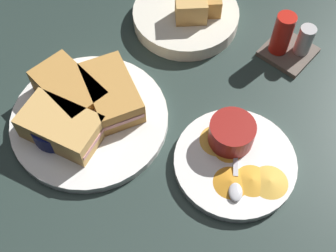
{
  "coord_description": "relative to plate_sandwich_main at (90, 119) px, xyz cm",
  "views": [
    {
      "loc": [
        31.68,
        -33.62,
        65.95
      ],
      "look_at": [
        6.12,
        -4.71,
        3.0
      ],
      "focal_mm": 47.2,
      "sensor_mm": 36.0,
      "label": 1
    }
  ],
  "objects": [
    {
      "name": "ground_plane",
      "position": [
        5.93,
        11.74,
        -2.3
      ],
      "size": [
        110.0,
        110.0,
        3.0
      ],
      "primitive_type": "cube",
      "color": "#283833"
    },
    {
      "name": "plate_sandwich_main",
      "position": [
        0.0,
        0.0,
        0.0
      ],
      "size": [
        27.42,
        27.42,
        1.6
      ],
      "primitive_type": "cylinder",
      "color": "white",
      "rests_on": "ground_plane"
    },
    {
      "name": "sandwich_half_near",
      "position": [
        0.65,
        5.17,
        3.2
      ],
      "size": [
        15.0,
        12.41,
        4.8
      ],
      "color": "#C68C42",
      "rests_on": "plate_sandwich_main"
    },
    {
      "name": "sandwich_half_far",
      "position": [
        -5.17,
        0.65,
        3.2
      ],
      "size": [
        13.84,
        8.74,
        4.8
      ],
      "color": "#C68C42",
      "rests_on": "plate_sandwich_main"
    },
    {
      "name": "sandwich_half_extra",
      "position": [
        -0.65,
        -5.17,
        3.2
      ],
      "size": [
        14.61,
        10.69,
        4.8
      ],
      "color": "tan",
      "rests_on": "plate_sandwich_main"
    },
    {
      "name": "ramekin_dark_sauce",
      "position": [
        -1.72,
        -5.92,
        2.74
      ],
      "size": [
        7.75,
        7.75,
        3.59
      ],
      "color": "#0C144C",
      "rests_on": "plate_sandwich_main"
    },
    {
      "name": "spoon_by_dark_ramekin",
      "position": [
        0.88,
        -0.59,
        1.16
      ],
      "size": [
        5.67,
        9.51,
        0.8
      ],
      "color": "silver",
      "rests_on": "plate_sandwich_main"
    },
    {
      "name": "plate_chips_companion",
      "position": [
        24.1,
        10.06,
        0.0
      ],
      "size": [
        20.22,
        20.22,
        1.6
      ],
      "primitive_type": "cylinder",
      "color": "white",
      "rests_on": "ground_plane"
    },
    {
      "name": "ramekin_light_gravy",
      "position": [
        21.07,
        12.59,
        3.1
      ],
      "size": [
        7.6,
        7.6,
        4.31
      ],
      "color": "maroon",
      "rests_on": "plate_chips_companion"
    },
    {
      "name": "spoon_by_gravy_ramekin",
      "position": [
        26.76,
        6.47,
        1.16
      ],
      "size": [
        7.07,
        8.81,
        0.8
      ],
      "color": "silver",
      "rests_on": "plate_chips_companion"
    },
    {
      "name": "plantain_chip_scatter",
      "position": [
        25.36,
        9.5,
        1.1
      ],
      "size": [
        18.68,
        11.91,
        0.6
      ],
      "color": "gold",
      "rests_on": "plate_chips_companion"
    },
    {
      "name": "bread_basket_rear",
      "position": [
        -2.8,
        29.69,
        1.21
      ],
      "size": [
        21.32,
        21.32,
        7.65
      ],
      "color": "silver",
      "rests_on": "ground_plane"
    },
    {
      "name": "condiment_caddy",
      "position": [
        16.92,
        36.07,
        2.61
      ],
      "size": [
        9.0,
        9.0,
        9.5
      ],
      "color": "brown",
      "rests_on": "ground_plane"
    }
  ]
}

